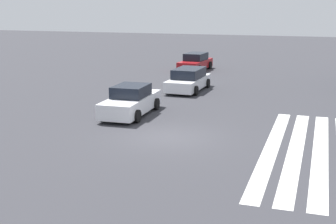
% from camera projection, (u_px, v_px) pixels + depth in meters
% --- Properties ---
extents(ground_plane, '(139.08, 139.08, 0.00)m').
position_uv_depth(ground_plane, '(168.00, 137.00, 20.61)').
color(ground_plane, '#333338').
extents(car_0, '(4.92, 2.16, 1.57)m').
position_uv_depth(car_0, '(131.00, 101.00, 24.65)').
color(car_0, silver).
rests_on(car_0, ground_plane).
extents(car_1, '(4.83, 2.26, 1.53)m').
position_uv_depth(car_1, '(195.00, 62.00, 41.07)').
color(car_1, maroon).
rests_on(car_1, ground_plane).
extents(car_2, '(4.88, 2.22, 1.50)m').
position_uv_depth(car_2, '(188.00, 80.00, 31.59)').
color(car_2, silver).
rests_on(car_2, ground_plane).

